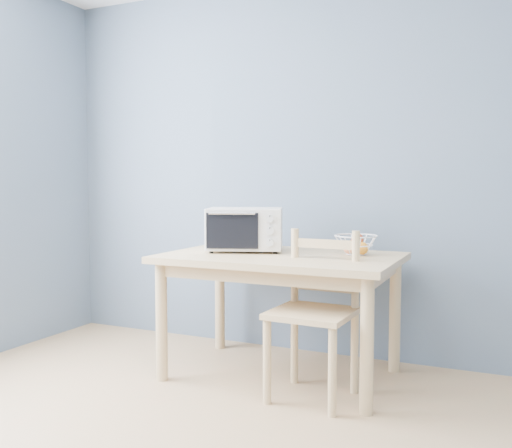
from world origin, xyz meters
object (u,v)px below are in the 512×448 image
at_px(dining_table, 281,271).
at_px(toaster_oven, 242,229).
at_px(dining_chair, 315,315).
at_px(fruit_basket, 356,244).

relative_size(dining_table, toaster_oven, 2.55).
relative_size(toaster_oven, dining_chair, 0.60).
distance_m(dining_table, dining_chair, 0.43).
bearing_deg(toaster_oven, dining_chair, -46.23).
bearing_deg(toaster_oven, fruit_basket, -11.33).
height_order(toaster_oven, dining_chair, toaster_oven).
bearing_deg(dining_table, dining_chair, -38.18).
relative_size(dining_table, fruit_basket, 4.30).
xyz_separation_m(toaster_oven, dining_chair, (0.59, -0.29, -0.44)).
bearing_deg(dining_chair, fruit_basket, 75.90).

